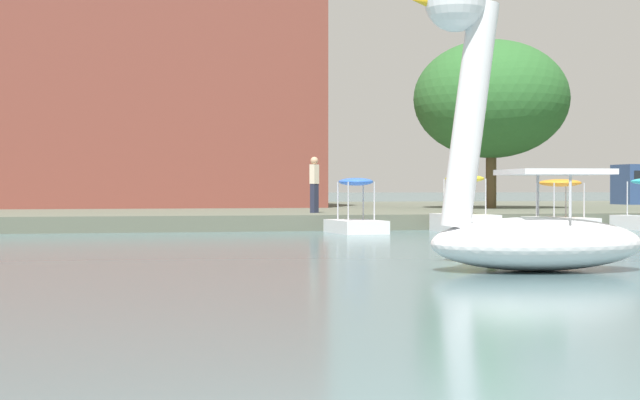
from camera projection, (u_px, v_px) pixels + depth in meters
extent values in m
cube|color=#5B6051|center=(147.00, 213.00, 40.47)|extent=(131.70, 24.97, 0.43)
ellipsoid|color=white|center=(537.00, 244.00, 15.42)|extent=(3.23, 2.10, 0.77)
cylinder|color=white|center=(470.00, 115.00, 15.27)|extent=(0.88, 0.51, 3.24)
sphere|color=white|center=(456.00, 1.00, 15.22)|extent=(0.96, 0.96, 0.88)
cone|color=yellow|center=(431.00, 0.00, 15.18)|extent=(0.62, 0.53, 0.48)
cube|color=white|center=(553.00, 172.00, 15.44)|extent=(1.46, 1.61, 0.08)
cylinder|color=silver|center=(538.00, 194.00, 16.11)|extent=(0.04, 0.04, 0.64)
cylinder|color=silver|center=(570.00, 195.00, 14.78)|extent=(0.04, 0.04, 0.64)
cube|color=white|center=(356.00, 227.00, 27.78)|extent=(1.28, 2.07, 0.34)
ellipsoid|color=blue|center=(356.00, 182.00, 27.77)|extent=(0.95, 1.14, 0.20)
cylinder|color=#B7B7BF|center=(338.00, 201.00, 28.08)|extent=(0.04, 0.04, 0.99)
cylinder|color=#B7B7BF|center=(363.00, 201.00, 28.29)|extent=(0.04, 0.04, 0.99)
cylinder|color=#B7B7BF|center=(348.00, 201.00, 27.26)|extent=(0.04, 0.04, 0.99)
cylinder|color=#B7B7BF|center=(374.00, 201.00, 27.46)|extent=(0.04, 0.04, 0.99)
cube|color=white|center=(465.00, 223.00, 28.35)|extent=(1.23, 2.28, 0.48)
ellipsoid|color=yellow|center=(465.00, 179.00, 28.34)|extent=(1.01, 1.25, 0.20)
cylinder|color=#B7B7BF|center=(444.00, 196.00, 28.75)|extent=(0.04, 0.04, 0.93)
cylinder|color=#B7B7BF|center=(472.00, 196.00, 28.91)|extent=(0.04, 0.04, 0.93)
cylinder|color=#B7B7BF|center=(456.00, 197.00, 27.78)|extent=(0.04, 0.04, 0.93)
cylinder|color=#B7B7BF|center=(486.00, 197.00, 27.94)|extent=(0.04, 0.04, 0.93)
cube|color=white|center=(560.00, 224.00, 28.76)|extent=(1.35, 2.28, 0.38)
ellipsoid|color=orange|center=(560.00, 183.00, 28.74)|extent=(1.21, 1.26, 0.20)
cylinder|color=#B7B7BF|center=(537.00, 200.00, 29.06)|extent=(0.04, 0.04, 0.92)
cylinder|color=#B7B7BF|center=(566.00, 200.00, 29.33)|extent=(0.04, 0.04, 0.92)
cylinder|color=#B7B7BF|center=(554.00, 200.00, 28.17)|extent=(0.04, 0.04, 0.92)
cylinder|color=#B7B7BF|center=(584.00, 200.00, 28.44)|extent=(0.04, 0.04, 0.92)
cylinder|color=#B7B7BF|center=(627.00, 198.00, 30.07)|extent=(0.04, 0.04, 0.94)
cylinder|color=brown|center=(491.00, 163.00, 38.07)|extent=(0.37, 0.37, 3.23)
ellipsoid|color=#2D662D|center=(491.00, 99.00, 38.04)|extent=(7.39, 7.45, 4.16)
cube|color=#23283D|center=(314.00, 198.00, 31.59)|extent=(0.26, 0.25, 0.85)
cube|color=beige|center=(314.00, 174.00, 31.58)|extent=(0.29, 0.28, 0.57)
sphere|color=tan|center=(314.00, 161.00, 31.58)|extent=(0.22, 0.22, 0.22)
cube|color=brown|center=(19.00, 91.00, 42.77)|extent=(22.22, 13.23, 9.10)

